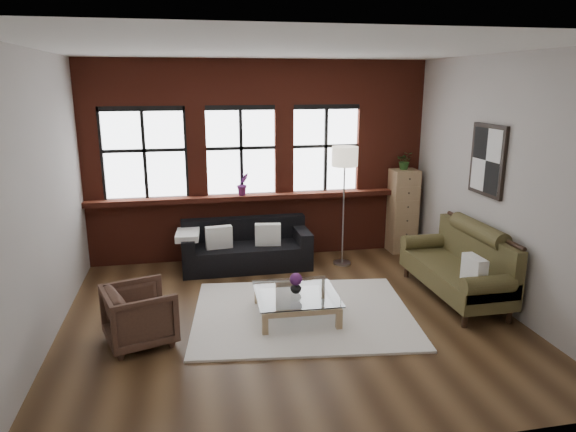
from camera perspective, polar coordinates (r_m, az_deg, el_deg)
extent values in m
plane|color=#3F2917|center=(6.53, 0.17, -11.18)|extent=(5.50, 5.50, 0.00)
plane|color=white|center=(5.89, 0.20, 18.10)|extent=(5.50, 5.50, 0.00)
plane|color=#AFA9A3|center=(8.43, -3.22, 6.13)|extent=(5.50, 0.00, 5.50)
plane|color=#AFA9A3|center=(3.68, 7.99, -5.27)|extent=(5.50, 0.00, 5.50)
plane|color=#AFA9A3|center=(6.10, -26.04, 1.37)|extent=(0.00, 5.00, 5.00)
plane|color=#AFA9A3|center=(7.08, 22.61, 3.39)|extent=(0.00, 5.00, 5.00)
cube|color=maroon|center=(8.39, -3.02, 2.20)|extent=(5.50, 0.30, 0.08)
cube|color=white|center=(6.59, 1.62, -10.79)|extent=(2.95, 2.44, 0.03)
cube|color=white|center=(7.91, -7.68, -2.36)|extent=(0.41, 0.18, 0.34)
cube|color=white|center=(7.99, -2.25, -2.07)|extent=(0.42, 0.20, 0.34)
cube|color=white|center=(6.70, 19.98, -5.66)|extent=(0.15, 0.38, 0.34)
imported|color=#462E23|center=(6.05, -16.15, -10.52)|extent=(0.91, 0.90, 0.66)
imported|color=#B2B2B2|center=(6.38, 0.89, -7.91)|extent=(0.18, 0.18, 0.15)
sphere|color=#63246B|center=(6.34, 0.89, -7.04)|extent=(0.16, 0.16, 0.16)
cube|color=#A38158|center=(9.01, 12.55, 0.59)|extent=(0.44, 0.44, 1.42)
imported|color=#2D5923|center=(8.84, 12.86, 6.02)|extent=(0.34, 0.32, 0.30)
imported|color=#63246B|center=(8.28, -5.03, 3.55)|extent=(0.25, 0.23, 0.36)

